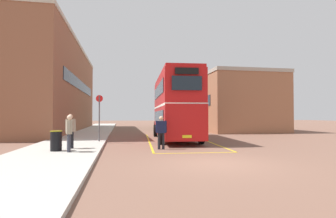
{
  "coord_description": "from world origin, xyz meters",
  "views": [
    {
      "loc": [
        -3.55,
        -9.49,
        1.8
      ],
      "look_at": [
        0.14,
        11.05,
        2.3
      ],
      "focal_mm": 28.3,
      "sensor_mm": 36.0,
      "label": 1
    }
  ],
  "objects_px": {
    "double_decker_bus": "(175,106)",
    "bus_stop_sign": "(99,114)",
    "single_deck_bus": "(164,116)",
    "pedestrian_boarding": "(161,130)",
    "litter_bin": "(56,141)",
    "pedestrian_waiting_far": "(69,131)",
    "pedestrian_waiting_near": "(71,129)"
  },
  "relations": [
    {
      "from": "double_decker_bus",
      "to": "litter_bin",
      "type": "xyz_separation_m",
      "value": [
        -6.94,
        -6.16,
        -1.9
      ]
    },
    {
      "from": "pedestrian_waiting_near",
      "to": "pedestrian_waiting_far",
      "type": "distance_m",
      "value": 1.28
    },
    {
      "from": "double_decker_bus",
      "to": "pedestrian_waiting_near",
      "type": "distance_m",
      "value": 8.49
    },
    {
      "from": "pedestrian_waiting_near",
      "to": "litter_bin",
      "type": "relative_size",
      "value": 1.82
    },
    {
      "from": "pedestrian_waiting_far",
      "to": "bus_stop_sign",
      "type": "relative_size",
      "value": 0.57
    },
    {
      "from": "double_decker_bus",
      "to": "single_deck_bus",
      "type": "height_order",
      "value": "double_decker_bus"
    },
    {
      "from": "single_deck_bus",
      "to": "pedestrian_boarding",
      "type": "distance_m",
      "value": 23.47
    },
    {
      "from": "double_decker_bus",
      "to": "pedestrian_boarding",
      "type": "bearing_deg",
      "value": -109.0
    },
    {
      "from": "single_deck_bus",
      "to": "pedestrian_waiting_near",
      "type": "height_order",
      "value": "single_deck_bus"
    },
    {
      "from": "litter_bin",
      "to": "bus_stop_sign",
      "type": "relative_size",
      "value": 0.32
    },
    {
      "from": "pedestrian_boarding",
      "to": "bus_stop_sign",
      "type": "bearing_deg",
      "value": 134.17
    },
    {
      "from": "pedestrian_boarding",
      "to": "bus_stop_sign",
      "type": "distance_m",
      "value": 5.07
    },
    {
      "from": "single_deck_bus",
      "to": "pedestrian_waiting_far",
      "type": "height_order",
      "value": "single_deck_bus"
    },
    {
      "from": "litter_bin",
      "to": "single_deck_bus",
      "type": "bearing_deg",
      "value": 69.25
    },
    {
      "from": "double_decker_bus",
      "to": "bus_stop_sign",
      "type": "xyz_separation_m",
      "value": [
        -5.33,
        -1.79,
        -0.61
      ]
    },
    {
      "from": "double_decker_bus",
      "to": "pedestrian_waiting_far",
      "type": "height_order",
      "value": "double_decker_bus"
    },
    {
      "from": "single_deck_bus",
      "to": "pedestrian_waiting_far",
      "type": "xyz_separation_m",
      "value": [
        -8.4,
        -24.39,
        -0.53
      ]
    },
    {
      "from": "pedestrian_waiting_far",
      "to": "litter_bin",
      "type": "xyz_separation_m",
      "value": [
        -0.65,
        0.48,
        -0.49
      ]
    },
    {
      "from": "double_decker_bus",
      "to": "pedestrian_waiting_near",
      "type": "xyz_separation_m",
      "value": [
        -6.44,
        -5.36,
        -1.37
      ]
    },
    {
      "from": "double_decker_bus",
      "to": "bus_stop_sign",
      "type": "height_order",
      "value": "double_decker_bus"
    },
    {
      "from": "pedestrian_waiting_far",
      "to": "litter_bin",
      "type": "relative_size",
      "value": 1.77
    },
    {
      "from": "single_deck_bus",
      "to": "pedestrian_waiting_near",
      "type": "xyz_separation_m",
      "value": [
        -8.56,
        -23.11,
        -0.5
      ]
    },
    {
      "from": "single_deck_bus",
      "to": "pedestrian_boarding",
      "type": "bearing_deg",
      "value": -99.73
    },
    {
      "from": "pedestrian_waiting_far",
      "to": "litter_bin",
      "type": "height_order",
      "value": "pedestrian_waiting_far"
    },
    {
      "from": "pedestrian_waiting_far",
      "to": "pedestrian_boarding",
      "type": "bearing_deg",
      "value": 15.86
    },
    {
      "from": "pedestrian_boarding",
      "to": "pedestrian_waiting_far",
      "type": "xyz_separation_m",
      "value": [
        -4.44,
        -1.26,
        0.08
      ]
    },
    {
      "from": "single_deck_bus",
      "to": "pedestrian_waiting_far",
      "type": "bearing_deg",
      "value": -109.02
    },
    {
      "from": "double_decker_bus",
      "to": "bus_stop_sign",
      "type": "relative_size",
      "value": 3.45
    },
    {
      "from": "double_decker_bus",
      "to": "pedestrian_boarding",
      "type": "relative_size",
      "value": 5.8
    },
    {
      "from": "double_decker_bus",
      "to": "pedestrian_waiting_near",
      "type": "bearing_deg",
      "value": -140.24
    },
    {
      "from": "pedestrian_waiting_near",
      "to": "pedestrian_waiting_far",
      "type": "xyz_separation_m",
      "value": [
        0.15,
        -1.27,
        -0.03
      ]
    },
    {
      "from": "litter_bin",
      "to": "bus_stop_sign",
      "type": "xyz_separation_m",
      "value": [
        1.62,
        4.36,
        1.29
      ]
    }
  ]
}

